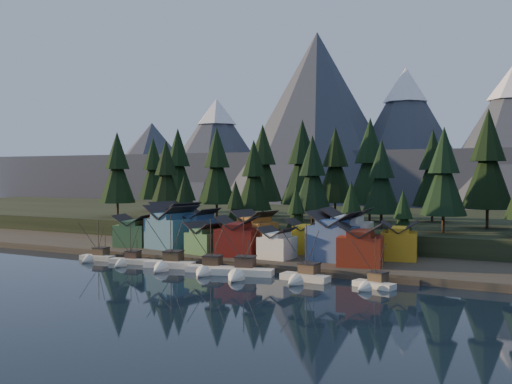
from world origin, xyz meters
The scene contains 45 objects.
ground centered at (0.00, 0.00, 0.00)m, with size 500.00×500.00×0.00m, color black.
shore_strip centered at (0.00, 40.00, 0.75)m, with size 400.00×50.00×1.50m, color #363027.
hillside centered at (0.00, 90.00, 3.00)m, with size 420.00×100.00×6.00m, color black.
dock centered at (0.00, 16.50, 0.50)m, with size 80.00×4.00×1.00m, color #494034.
mountain_ridge centered at (-4.20, 213.59, 26.06)m, with size 560.00×190.00×90.00m.
boat_0 centered at (-31.76, 9.78, 2.04)m, with size 8.42×9.00×10.32m.
boat_1 centered at (-21.83, 9.24, 1.79)m, with size 9.59×10.13×9.87m.
boat_2 centered at (-10.70, 8.79, 2.33)m, with size 11.47×12.07×12.46m.
boat_3 centered at (-0.30, 8.23, 2.32)m, with size 10.20×10.75×11.93m.
boat_4 centered at (7.37, 8.00, 2.29)m, with size 12.92×13.56×12.85m.
boat_5 centered at (19.98, 8.69, 2.26)m, with size 9.64×10.37×11.58m.
boat_6 centered at (33.00, 8.60, 1.99)m, with size 8.00×8.53×9.89m.
house_front_0 centered at (-33.05, 24.73, 5.65)m, with size 9.49×9.18×7.89m.
house_front_1 centered at (-22.17, 26.09, 7.03)m, with size 11.72×11.39×10.53m.
house_front_2 centered at (-9.82, 22.28, 5.25)m, with size 8.57×8.62×7.13m.
house_front_3 centered at (-1.86, 22.87, 6.08)m, with size 10.09×9.78×8.72m.
house_front_4 centered at (7.92, 23.10, 5.04)m, with size 6.92×7.42×6.75m.
house_front_5 centered at (19.89, 26.26, 6.97)m, with size 10.37×9.52×10.41m.
house_front_6 centered at (26.70, 22.36, 5.99)m, with size 9.83×9.45×8.54m.
house_back_0 centered at (-25.97, 32.69, 7.20)m, with size 11.87×11.57×10.86m.
house_back_1 centered at (-17.69, 30.87, 6.56)m, with size 8.74×8.85×9.65m.
house_back_2 centered at (-3.34, 33.94, 6.42)m, with size 10.39×9.85×9.36m.
house_back_3 centered at (10.19, 33.20, 5.62)m, with size 8.29×7.52×7.84m.
house_back_4 centered at (20.82, 31.86, 7.15)m, with size 10.75×10.39×10.76m.
house_back_5 centered at (31.73, 33.51, 5.82)m, with size 8.56×8.64×8.23m.
tree_hill_0 centered at (-62.00, 52.00, 20.73)m, with size 11.56×11.56×26.94m.
tree_hill_1 centered at (-50.00, 68.00, 21.70)m, with size 12.32×12.32×28.71m.
tree_hill_2 centered at (-40.00, 48.00, 18.93)m, with size 10.15×10.15×23.65m.
tree_hill_3 centered at (-30.00, 60.00, 21.17)m, with size 11.91×11.91×27.76m.
tree_hill_4 centered at (-22.00, 75.00, 22.12)m, with size 12.66×12.66×29.49m.
tree_hill_5 centered at (-12.00, 50.00, 18.61)m, with size 9.90×9.90×23.07m.
tree_hill_6 centered at (-4.00, 65.00, 22.07)m, with size 12.62×12.62×29.39m.
tree_hill_7 centered at (6.00, 48.00, 18.89)m, with size 10.12×10.12×23.58m.
tree_hill_8 centered at (14.00, 72.00, 22.27)m, with size 12.77×12.77×29.76m.
tree_hill_9 centered at (22.00, 55.00, 18.29)m, with size 9.65×9.65×22.48m.
tree_hill_10 centered at (30.00, 80.00, 20.43)m, with size 11.33×11.33×26.40m.
tree_hill_11 centered at (38.00, 50.00, 19.54)m, with size 10.63×10.63×24.77m.
tree_hill_12 centered at (46.00, 66.00, 22.50)m, with size 12.95×12.95×30.18m.
tree_hill_15 centered at (0.00, 82.00, 21.40)m, with size 12.09×12.09×28.17m.
tree_hill_16 centered at (-68.00, 78.00, 20.56)m, with size 11.43×11.43×26.63m.
tree_shore_0 centered at (-28.00, 40.00, 11.28)m, with size 7.69×7.69×17.91m.
tree_shore_1 centered at (-12.00, 40.00, 10.50)m, with size 7.08×7.08×16.48m.
tree_shore_2 centered at (5.00, 40.00, 9.84)m, with size 6.55×6.55×15.27m.
tree_shore_3 centered at (19.00, 40.00, 10.57)m, with size 7.13×7.13×16.61m.
tree_shore_4 centered at (31.00, 40.00, 9.58)m, with size 6.35×6.35×14.80m.
Camera 1 is at (60.73, -87.57, 20.15)m, focal length 40.00 mm.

